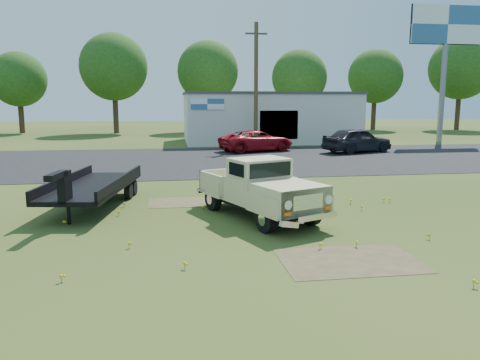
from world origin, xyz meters
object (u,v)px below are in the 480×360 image
flatbed_trailer (93,183)px  red_pickup (257,141)px  dark_sedan (357,140)px  vintage_pickup_truck (259,188)px  billboard (446,37)px

flatbed_trailer → red_pickup: size_ratio=1.14×
flatbed_trailer → red_pickup: bearing=71.3°
dark_sedan → vintage_pickup_truck: bearing=130.4°
billboard → flatbed_trailer: billboard is taller
vintage_pickup_truck → red_pickup: vintage_pickup_truck is taller
billboard → red_pickup: bearing=-163.7°
vintage_pickup_truck → dark_sedan: bearing=36.8°
dark_sedan → flatbed_trailer: bearing=115.0°
vintage_pickup_truck → billboard: bearing=27.0°
billboard → red_pickup: billboard is taller
vintage_pickup_truck → red_pickup: 18.42m
red_pickup → flatbed_trailer: bearing=133.8°
billboard → red_pickup: size_ratio=2.16×
red_pickup → dark_sedan: size_ratio=1.05×
flatbed_trailer → billboard: bearing=48.9°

